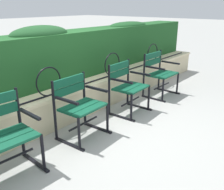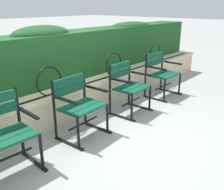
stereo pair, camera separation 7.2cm
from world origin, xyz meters
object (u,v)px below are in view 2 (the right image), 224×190
(park_chair_centre_left, at_px, (79,104))
(park_chair_rightmost, at_px, (161,73))
(park_chair_leftmost, at_px, (2,133))
(park_chair_centre_right, at_px, (128,86))

(park_chair_centre_left, distance_m, park_chair_rightmost, 2.18)
(park_chair_leftmost, height_order, park_chair_rightmost, park_chair_leftmost)
(park_chair_leftmost, xyz_separation_m, park_chair_centre_left, (1.08, -0.00, -0.01))
(park_chair_leftmost, bearing_deg, park_chair_centre_right, -0.40)
(park_chair_centre_right, bearing_deg, park_chair_leftmost, 179.60)
(park_chair_centre_left, height_order, park_chair_rightmost, park_chair_rightmost)
(park_chair_leftmost, height_order, park_chair_centre_right, park_chair_leftmost)
(park_chair_centre_right, distance_m, park_chair_rightmost, 1.09)
(park_chair_leftmost, relative_size, park_chair_centre_left, 1.04)
(park_chair_centre_right, xyz_separation_m, park_chair_rightmost, (1.09, 0.01, 0.01))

